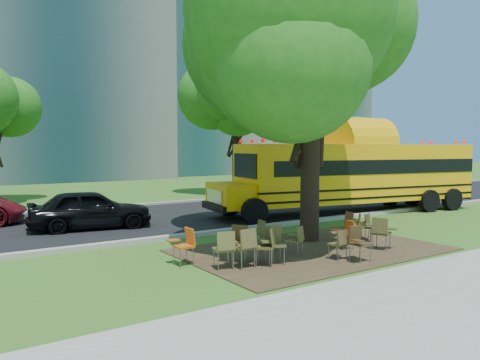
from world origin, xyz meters
TOP-DOWN VIEW (x-y plane):
  - ground at (0.00, 0.00)m, footprint 160.00×160.00m
  - sidewalk at (0.00, -5.00)m, footprint 60.00×4.00m
  - dirt_patch at (1.00, -0.50)m, footprint 7.00×4.50m
  - asphalt_road at (0.00, 7.00)m, footprint 80.00×8.00m
  - kerb_near at (0.00, 3.00)m, footprint 80.00×0.25m
  - kerb_far at (0.00, 11.10)m, footprint 80.00×0.25m
  - building_right at (24.00, 38.00)m, footprint 30.00×16.00m
  - bg_tree_3 at (8.00, 14.00)m, footprint 5.60×5.60m
  - bg_tree_4 at (16.00, 13.00)m, footprint 5.00×5.00m
  - main_tree at (1.78, 0.50)m, footprint 7.06×7.06m
  - school_bus at (7.67, 4.02)m, footprint 12.20×4.53m
  - chair_0 at (-1.62, -1.09)m, footprint 0.62×0.58m
  - chair_1 at (-2.07, -0.93)m, footprint 0.70×0.54m
  - chair_2 at (-1.09, -1.21)m, footprint 0.62×0.78m
  - chair_3 at (-0.84, -1.11)m, footprint 0.75×0.59m
  - chair_4 at (0.76, -1.73)m, footprint 0.51×0.48m
  - chair_5 at (1.03, -2.07)m, footprint 0.59×0.52m
  - chair_6 at (1.81, -0.93)m, footprint 0.48×0.57m
  - chair_7 at (2.51, -1.58)m, footprint 0.72×0.62m
  - chair_8 at (-2.61, 0.04)m, footprint 0.52×0.57m
  - chair_9 at (-1.44, -0.46)m, footprint 0.76×0.60m
  - chair_10 at (-0.07, 0.23)m, footprint 0.49×0.60m
  - chair_11 at (0.16, -0.80)m, footprint 0.53×0.64m
  - chair_12 at (3.03, -0.07)m, footprint 0.50×0.64m
  - chair_13 at (3.26, -0.30)m, footprint 0.55×0.63m
  - chair_14 at (3.04, -0.47)m, footprint 0.57×0.72m
  - black_car at (-3.07, 6.11)m, footprint 4.26×2.29m

SIDE VIEW (x-z plane):
  - ground at x=0.00m, z-range 0.00..0.00m
  - dirt_patch at x=1.00m, z-range 0.00..0.03m
  - sidewalk at x=0.00m, z-range 0.00..0.04m
  - asphalt_road at x=0.00m, z-range 0.00..0.04m
  - kerb_near at x=0.00m, z-range 0.00..0.14m
  - kerb_far at x=0.00m, z-range 0.00..0.14m
  - chair_4 at x=0.76m, z-range 0.09..0.87m
  - chair_11 at x=0.16m, z-range 0.09..0.88m
  - chair_13 at x=3.26m, z-range 0.10..0.90m
  - chair_6 at x=1.81m, z-range 0.10..0.90m
  - chair_10 at x=-0.07m, z-range 0.10..0.93m
  - chair_14 at x=3.04m, z-range 0.10..0.94m
  - chair_12 at x=3.03m, z-range 0.10..0.95m
  - chair_8 at x=-2.61m, z-range 0.10..0.98m
  - chair_5 at x=1.03m, z-range 0.10..0.99m
  - chair_9 at x=-1.44m, z-range 0.11..1.01m
  - chair_7 at x=2.51m, z-range 0.11..1.02m
  - chair_2 at x=-1.09m, z-range 0.11..1.02m
  - chair_1 at x=-2.07m, z-range 0.11..1.02m
  - chair_3 at x=-0.84m, z-range 0.11..1.03m
  - chair_0 at x=-1.62m, z-range 0.11..1.06m
  - black_car at x=-3.07m, z-range 0.00..1.38m
  - school_bus at x=7.67m, z-range 0.23..3.15m
  - bg_tree_4 at x=16.00m, z-range 0.92..7.77m
  - bg_tree_3 at x=8.00m, z-range 1.11..8.95m
  - main_tree at x=1.78m, z-range 0.89..9.75m
  - building_right at x=24.00m, z-range 0.00..25.00m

